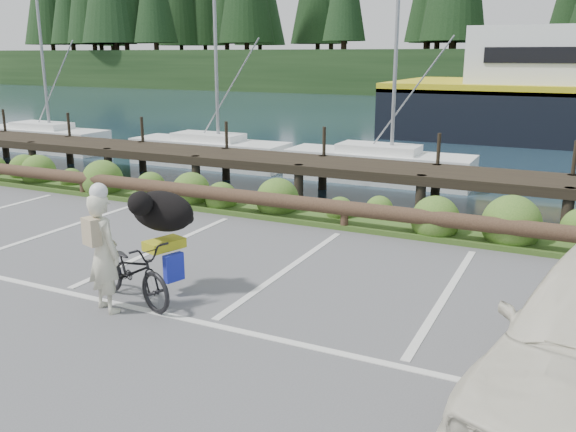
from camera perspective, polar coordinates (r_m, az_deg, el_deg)
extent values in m
plane|color=#525254|center=(8.53, -5.94, -9.04)|extent=(72.00, 72.00, 0.00)
plane|color=#162936|center=(54.94, 21.79, 9.01)|extent=(160.00, 160.00, 0.00)
cube|color=#3D5B21|center=(13.05, 6.37, -0.29)|extent=(34.00, 1.60, 0.10)
imported|color=black|center=(8.98, -14.40, -4.98)|extent=(1.89, 1.13, 0.94)
imported|color=beige|center=(8.67, -16.88, -3.33)|extent=(0.70, 0.56, 1.67)
ellipsoid|color=black|center=(9.05, -11.67, 0.44)|extent=(0.80, 1.14, 0.60)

